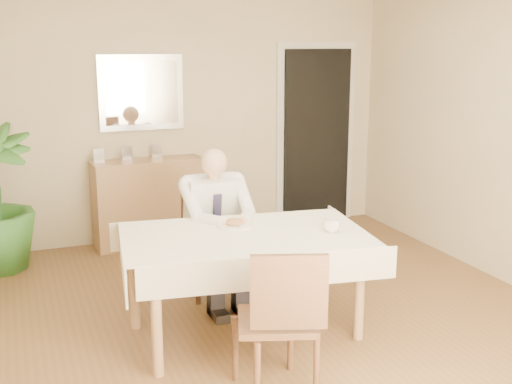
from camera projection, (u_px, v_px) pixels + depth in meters
name	position (u px, v px, depth m)	size (l,w,h in m)	color
room	(274.00, 154.00, 4.44)	(5.00, 5.02, 2.60)	brown
doorway	(316.00, 136.00, 7.29)	(0.96, 0.07, 2.10)	beige
mirror	(141.00, 93.00, 6.48)	(0.86, 0.04, 0.76)	silver
dining_table	(245.00, 245.00, 4.49)	(1.84, 1.24, 0.75)	#946F48
chair_far	(209.00, 237.00, 5.33)	(0.41, 0.41, 0.84)	#492A1A
chair_near	(281.00, 315.00, 3.71)	(0.55, 0.56, 0.92)	#492A1A
seated_man	(219.00, 220.00, 5.02)	(0.48, 0.72, 1.24)	white
plate	(235.00, 225.00, 4.65)	(0.26, 0.26, 0.02)	white
food	(235.00, 222.00, 4.64)	(0.14, 0.14, 0.06)	brown
knife	(243.00, 225.00, 4.60)	(0.01, 0.01, 0.13)	silver
fork	(232.00, 226.00, 4.57)	(0.01, 0.01, 0.13)	silver
coffee_mug	(331.00, 226.00, 4.50)	(0.12, 0.12, 0.09)	white
sideboard	(149.00, 202.00, 6.60)	(1.11, 0.38, 0.89)	#946F48
photo_frame_left	(99.00, 156.00, 6.32)	(0.10, 0.02, 0.14)	silver
photo_frame_center	(127.00, 153.00, 6.45)	(0.10, 0.02, 0.14)	silver
photo_frame_right	(157.00, 151.00, 6.59)	(0.10, 0.02, 0.14)	silver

